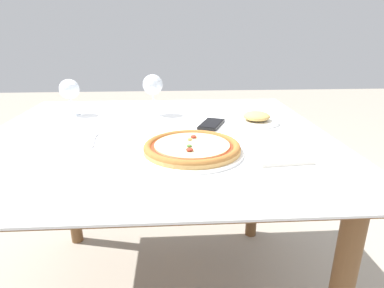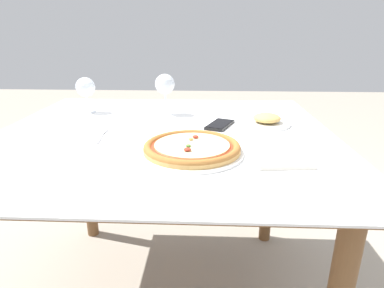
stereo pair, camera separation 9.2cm
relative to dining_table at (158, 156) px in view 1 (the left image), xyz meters
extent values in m
cube|color=brown|center=(0.00, 0.00, 0.06)|extent=(1.08, 1.01, 0.04)
cube|color=white|center=(0.00, 0.00, 0.08)|extent=(1.18, 1.11, 0.01)
cylinder|color=brown|center=(-0.48, 0.44, -0.31)|extent=(0.06, 0.06, 0.71)
cylinder|color=brown|center=(0.48, 0.44, -0.31)|extent=(0.06, 0.06, 0.71)
cylinder|color=white|center=(0.11, -0.20, 0.09)|extent=(0.30, 0.30, 0.01)
cylinder|color=tan|center=(0.11, -0.20, 0.10)|extent=(0.28, 0.28, 0.01)
torus|color=#A3662D|center=(0.11, -0.20, 0.11)|extent=(0.28, 0.28, 0.02)
cylinder|color=#BC381E|center=(0.11, -0.20, 0.11)|extent=(0.24, 0.24, 0.00)
cylinder|color=beige|center=(0.11, -0.20, 0.11)|extent=(0.22, 0.22, 0.00)
ellipsoid|color=#A83323|center=(0.10, -0.26, 0.12)|extent=(0.02, 0.02, 0.01)
ellipsoid|color=#BC9342|center=(0.10, -0.17, 0.12)|extent=(0.01, 0.01, 0.01)
ellipsoid|color=#4C7A33|center=(0.10, -0.23, 0.12)|extent=(0.01, 0.01, 0.01)
ellipsoid|color=#A83323|center=(0.12, -0.15, 0.12)|extent=(0.02, 0.02, 0.01)
cube|color=silver|center=(-0.20, -0.08, 0.09)|extent=(0.03, 0.11, 0.00)
cube|color=silver|center=(-0.21, -0.02, 0.09)|extent=(0.03, 0.02, 0.00)
cube|color=silver|center=(-0.23, 0.01, 0.09)|extent=(0.01, 0.05, 0.00)
cube|color=silver|center=(-0.22, 0.01, 0.09)|extent=(0.01, 0.05, 0.00)
cube|color=silver|center=(-0.21, 0.01, 0.09)|extent=(0.01, 0.05, 0.00)
cube|color=silver|center=(-0.20, 0.01, 0.09)|extent=(0.01, 0.05, 0.00)
cylinder|color=silver|center=(-0.37, 0.27, 0.09)|extent=(0.07, 0.07, 0.00)
cylinder|color=silver|center=(-0.37, 0.27, 0.13)|extent=(0.01, 0.01, 0.07)
sphere|color=silver|center=(-0.37, 0.27, 0.20)|extent=(0.08, 0.08, 0.08)
cylinder|color=silver|center=(-0.02, 0.26, 0.09)|extent=(0.06, 0.06, 0.00)
cylinder|color=silver|center=(-0.02, 0.26, 0.14)|extent=(0.01, 0.01, 0.09)
sphere|color=silver|center=(-0.02, 0.26, 0.22)|extent=(0.08, 0.08, 0.08)
cube|color=black|center=(0.20, 0.09, 0.09)|extent=(0.12, 0.16, 0.01)
cube|color=black|center=(0.20, 0.09, 0.10)|extent=(0.11, 0.14, 0.00)
cylinder|color=white|center=(0.38, 0.11, 0.09)|extent=(0.18, 0.18, 0.01)
ellipsoid|color=tan|center=(0.38, 0.11, 0.11)|extent=(0.10, 0.10, 0.03)
cube|color=silver|center=(0.35, -0.26, 0.09)|extent=(0.16, 0.12, 0.01)
camera|label=1|loc=(0.06, -1.07, 0.43)|focal=30.00mm
camera|label=2|loc=(0.15, -1.07, 0.43)|focal=30.00mm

